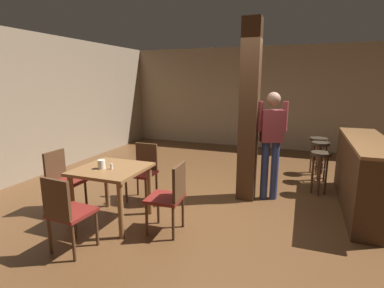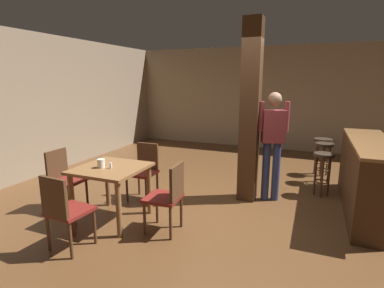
{
  "view_description": "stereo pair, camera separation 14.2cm",
  "coord_description": "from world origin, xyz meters",
  "px_view_note": "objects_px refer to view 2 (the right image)",
  "views": [
    {
      "loc": [
        0.95,
        -4.1,
        1.9
      ],
      "look_at": [
        -0.54,
        -0.07,
        0.98
      ],
      "focal_mm": 28.0,
      "sensor_mm": 36.0,
      "label": 1
    },
    {
      "loc": [
        1.08,
        -4.05,
        1.9
      ],
      "look_at": [
        -0.54,
        -0.07,
        0.98
      ],
      "focal_mm": 28.0,
      "sensor_mm": 36.0,
      "label": 2
    }
  ],
  "objects_px": {
    "napkin_cup": "(101,163)",
    "dining_table": "(111,177)",
    "bar_stool_near": "(323,165)",
    "chair_north": "(144,168)",
    "chair_west": "(64,177)",
    "chair_east": "(169,194)",
    "bar_counter": "(361,175)",
    "salt_shaker": "(111,165)",
    "standing_person": "(273,139)",
    "chair_south": "(64,209)",
    "bar_stool_far": "(322,148)",
    "bar_stool_mid": "(324,154)"
  },
  "relations": [
    {
      "from": "chair_north",
      "to": "chair_west",
      "type": "distance_m",
      "value": 1.2
    },
    {
      "from": "napkin_cup",
      "to": "dining_table",
      "type": "bearing_deg",
      "value": 39.01
    },
    {
      "from": "chair_west",
      "to": "salt_shaker",
      "type": "xyz_separation_m",
      "value": [
        0.91,
        -0.07,
        0.29
      ]
    },
    {
      "from": "dining_table",
      "to": "chair_east",
      "type": "height_order",
      "value": "chair_east"
    },
    {
      "from": "salt_shaker",
      "to": "bar_stool_near",
      "type": "distance_m",
      "value": 3.38
    },
    {
      "from": "chair_south",
      "to": "salt_shaker",
      "type": "height_order",
      "value": "chair_south"
    },
    {
      "from": "bar_stool_mid",
      "to": "chair_east",
      "type": "bearing_deg",
      "value": -123.48
    },
    {
      "from": "chair_north",
      "to": "salt_shaker",
      "type": "height_order",
      "value": "chair_north"
    },
    {
      "from": "chair_south",
      "to": "chair_east",
      "type": "relative_size",
      "value": 1.0
    },
    {
      "from": "chair_east",
      "to": "standing_person",
      "type": "height_order",
      "value": "standing_person"
    },
    {
      "from": "chair_north",
      "to": "chair_east",
      "type": "xyz_separation_m",
      "value": [
        0.86,
        -0.86,
        0.0
      ]
    },
    {
      "from": "chair_south",
      "to": "bar_counter",
      "type": "distance_m",
      "value": 4.02
    },
    {
      "from": "chair_north",
      "to": "bar_stool_far",
      "type": "bearing_deg",
      "value": 42.23
    },
    {
      "from": "chair_south",
      "to": "napkin_cup",
      "type": "distance_m",
      "value": 0.83
    },
    {
      "from": "dining_table",
      "to": "chair_west",
      "type": "xyz_separation_m",
      "value": [
        -0.87,
        0.01,
        -0.11
      ]
    },
    {
      "from": "chair_west",
      "to": "bar_counter",
      "type": "relative_size",
      "value": 0.39
    },
    {
      "from": "dining_table",
      "to": "chair_west",
      "type": "distance_m",
      "value": 0.88
    },
    {
      "from": "salt_shaker",
      "to": "bar_stool_far",
      "type": "height_order",
      "value": "salt_shaker"
    },
    {
      "from": "napkin_cup",
      "to": "bar_stool_near",
      "type": "bearing_deg",
      "value": 37.41
    },
    {
      "from": "chair_north",
      "to": "bar_stool_far",
      "type": "relative_size",
      "value": 1.19
    },
    {
      "from": "dining_table",
      "to": "napkin_cup",
      "type": "height_order",
      "value": "napkin_cup"
    },
    {
      "from": "standing_person",
      "to": "bar_stool_mid",
      "type": "xyz_separation_m",
      "value": [
        0.79,
        1.2,
        -0.44
      ]
    },
    {
      "from": "chair_west",
      "to": "salt_shaker",
      "type": "bearing_deg",
      "value": -4.27
    },
    {
      "from": "standing_person",
      "to": "bar_stool_far",
      "type": "height_order",
      "value": "standing_person"
    },
    {
      "from": "salt_shaker",
      "to": "bar_stool_mid",
      "type": "bearing_deg",
      "value": 46.43
    },
    {
      "from": "standing_person",
      "to": "bar_stool_mid",
      "type": "height_order",
      "value": "standing_person"
    },
    {
      "from": "standing_person",
      "to": "chair_east",
      "type": "bearing_deg",
      "value": -123.53
    },
    {
      "from": "bar_counter",
      "to": "chair_west",
      "type": "bearing_deg",
      "value": -158.23
    },
    {
      "from": "chair_north",
      "to": "bar_stool_near",
      "type": "height_order",
      "value": "chair_north"
    },
    {
      "from": "dining_table",
      "to": "chair_north",
      "type": "relative_size",
      "value": 0.98
    },
    {
      "from": "napkin_cup",
      "to": "bar_stool_far",
      "type": "distance_m",
      "value": 4.35
    },
    {
      "from": "dining_table",
      "to": "chair_west",
      "type": "height_order",
      "value": "chair_west"
    },
    {
      "from": "chair_east",
      "to": "bar_counter",
      "type": "xyz_separation_m",
      "value": [
        2.3,
        1.65,
        0.03
      ]
    },
    {
      "from": "chair_east",
      "to": "standing_person",
      "type": "bearing_deg",
      "value": 56.47
    },
    {
      "from": "dining_table",
      "to": "chair_east",
      "type": "relative_size",
      "value": 0.98
    },
    {
      "from": "napkin_cup",
      "to": "chair_north",
      "type": "bearing_deg",
      "value": 83.59
    },
    {
      "from": "dining_table",
      "to": "chair_north",
      "type": "distance_m",
      "value": 0.84
    },
    {
      "from": "salt_shaker",
      "to": "bar_stool_near",
      "type": "height_order",
      "value": "salt_shaker"
    },
    {
      "from": "bar_counter",
      "to": "napkin_cup",
      "type": "bearing_deg",
      "value": -152.44
    },
    {
      "from": "chair_south",
      "to": "napkin_cup",
      "type": "bearing_deg",
      "value": 96.74
    },
    {
      "from": "bar_stool_mid",
      "to": "salt_shaker",
      "type": "bearing_deg",
      "value": -133.57
    },
    {
      "from": "napkin_cup",
      "to": "standing_person",
      "type": "bearing_deg",
      "value": 38.9
    },
    {
      "from": "chair_east",
      "to": "dining_table",
      "type": "bearing_deg",
      "value": 178.49
    },
    {
      "from": "chair_south",
      "to": "chair_west",
      "type": "distance_m",
      "value": 1.22
    },
    {
      "from": "chair_south",
      "to": "bar_stool_near",
      "type": "xyz_separation_m",
      "value": [
        2.68,
        2.88,
        0.03
      ]
    },
    {
      "from": "bar_counter",
      "to": "bar_stool_near",
      "type": "height_order",
      "value": "bar_counter"
    },
    {
      "from": "chair_north",
      "to": "standing_person",
      "type": "distance_m",
      "value": 2.08
    },
    {
      "from": "chair_north",
      "to": "napkin_cup",
      "type": "relative_size",
      "value": 7.61
    },
    {
      "from": "chair_south",
      "to": "bar_counter",
      "type": "height_order",
      "value": "bar_counter"
    },
    {
      "from": "napkin_cup",
      "to": "bar_stool_near",
      "type": "xyz_separation_m",
      "value": [
        2.77,
        2.12,
        -0.28
      ]
    }
  ]
}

